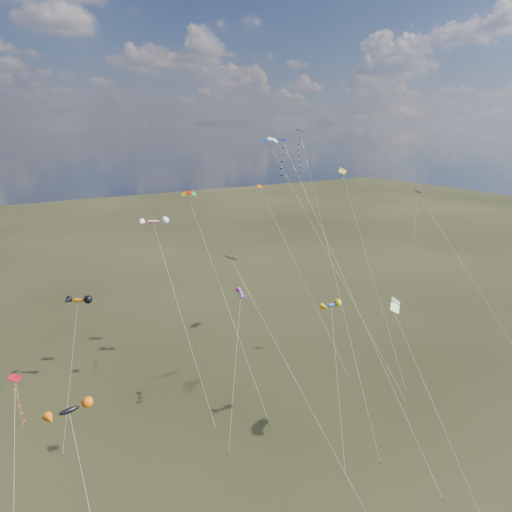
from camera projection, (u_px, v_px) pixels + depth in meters
ground at (349, 481)px, 45.65m from camera, size 400.00×400.00×0.00m
diamond_black_high at (303, 168)px, 61.69m from camera, size 7.03×24.86×33.66m
diamond_navy_tall at (292, 179)px, 54.96m from camera, size 1.53×27.02×32.66m
diamond_black_mid at (266, 324)px, 42.43m from camera, size 6.84×14.77×22.37m
diamond_red_low at (19, 410)px, 36.76m from camera, size 3.32×8.14×15.04m
diamond_navy_right at (422, 223)px, 64.93m from camera, size 3.76×21.78×25.27m
diamond_orange_center at (286, 243)px, 64.13m from camera, size 7.61×13.17×26.11m
parafoil_yellow at (344, 171)px, 72.02m from camera, size 6.45×21.60×28.06m
parafoil_blue_white at (271, 141)px, 65.40m from camera, size 7.33×24.25×32.86m
parafoil_striped at (396, 302)px, 48.44m from camera, size 3.56×15.35×17.00m
parafoil_tricolor at (189, 194)px, 61.03m from camera, size 2.61×19.09×26.03m
novelty_black_orange at (69, 411)px, 34.96m from camera, size 3.34×9.49×13.71m
novelty_orange_black at (77, 301)px, 52.74m from camera, size 5.88×8.15×15.33m
novelty_white_purple at (241, 294)px, 54.75m from camera, size 6.83×9.12×15.20m
novelty_redwhite_stripe at (153, 222)px, 58.36m from camera, size 3.53×15.73×22.90m
novelty_blue_yellow at (331, 306)px, 52.42m from camera, size 6.52×10.06×14.80m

